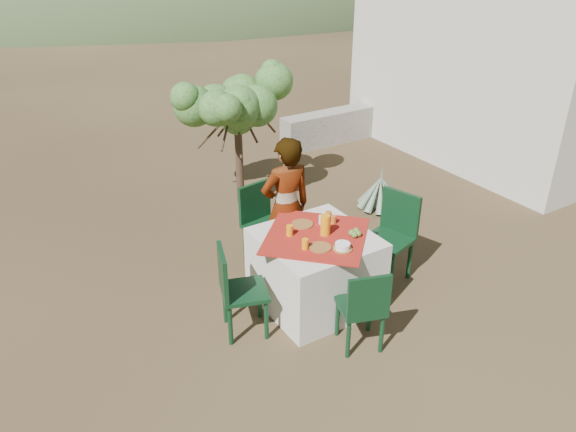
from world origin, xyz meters
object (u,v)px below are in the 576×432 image
object	(u,v)px
table	(315,269)
guesthouse	(513,56)
chair_far	(261,220)
chair_right	(393,232)
chair_left	(236,288)
shrub_tree	(239,109)
agave	(380,193)
juice_pitcher	(325,225)
person	(286,208)
chair_near	(364,307)

from	to	relation	value
table	guesthouse	world-z (taller)	guesthouse
chair_far	chair_right	size ratio (longest dim) A/B	0.94
table	chair_far	bearing A→B (deg)	92.82
chair_left	chair_right	bearing A→B (deg)	-72.73
shrub_tree	agave	world-z (taller)	shrub_tree
chair_right	guesthouse	size ratio (longest dim) A/B	0.23
chair_far	juice_pitcher	xyz separation A→B (m)	(0.13, -1.01, 0.37)
table	juice_pitcher	bearing A→B (deg)	-20.06
table	chair_far	world-z (taller)	chair_far
person	juice_pitcher	bearing A→B (deg)	95.77
chair_far	juice_pitcher	distance (m)	1.08
table	agave	world-z (taller)	table
chair_far	chair_left	xyz separation A→B (m)	(-0.82, -0.99, -0.01)
chair_right	chair_left	bearing A→B (deg)	-107.31
chair_far	table	bearing A→B (deg)	-96.39
chair_far	person	size ratio (longest dim) A/B	0.58
chair_right	chair_near	bearing A→B (deg)	-68.87
chair_left	person	distance (m)	1.17
shrub_tree	juice_pitcher	bearing A→B (deg)	-99.34
chair_right	agave	size ratio (longest dim) A/B	1.47
chair_right	juice_pitcher	distance (m)	0.93
chair_far	agave	xyz separation A→B (m)	(1.97, 0.30, -0.28)
chair_left	person	size ratio (longest dim) A/B	0.57
chair_near	guesthouse	xyz separation A→B (m)	(5.26, 2.88, 1.04)
table	person	xyz separation A→B (m)	(0.06, 0.64, 0.39)
shrub_tree	chair_near	bearing A→B (deg)	-99.32
chair_right	shrub_tree	size ratio (longest dim) A/B	0.59
chair_far	chair_right	bearing A→B (deg)	-54.73
person	agave	bearing A→B (deg)	-157.06
agave	chair_right	bearing A→B (deg)	-126.49
chair_left	juice_pitcher	world-z (taller)	juice_pitcher
chair_far	chair_left	world-z (taller)	chair_far
chair_right	person	bearing A→B (deg)	-143.69
chair_left	juice_pitcher	size ratio (longest dim) A/B	4.32
chair_near	chair_right	bearing A→B (deg)	-123.70
chair_left	guesthouse	xyz separation A→B (m)	(6.09, 2.09, 1.01)
chair_right	person	world-z (taller)	person
chair_far	person	world-z (taller)	person
chair_near	chair_left	distance (m)	1.15
agave	juice_pitcher	xyz separation A→B (m)	(-1.84, -1.31, 0.65)
chair_near	juice_pitcher	world-z (taller)	juice_pitcher
table	chair_right	xyz separation A→B (m)	(0.95, -0.04, 0.15)
guesthouse	table	bearing A→B (deg)	-158.30
table	chair_right	bearing A→B (deg)	-2.16
chair_far	guesthouse	distance (m)	5.47
chair_far	agave	bearing A→B (deg)	-0.64
guesthouse	juice_pitcher	bearing A→B (deg)	-157.70
shrub_tree	chair_far	bearing A→B (deg)	-109.76
chair_left	agave	bearing A→B (deg)	-47.16
person	shrub_tree	world-z (taller)	shrub_tree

